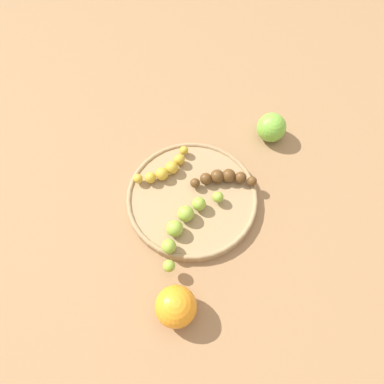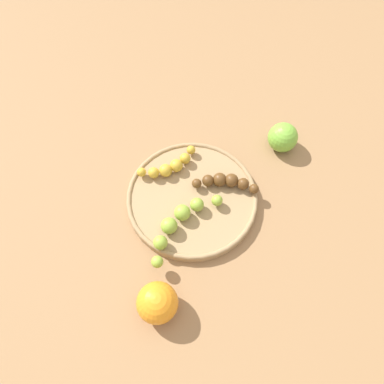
{
  "view_description": "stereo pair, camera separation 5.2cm",
  "coord_description": "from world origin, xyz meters",
  "px_view_note": "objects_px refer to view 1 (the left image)",
  "views": [
    {
      "loc": [
        0.32,
        -0.17,
        0.7
      ],
      "look_at": [
        0.0,
        0.0,
        0.04
      ],
      "focal_mm": 34.12,
      "sensor_mm": 36.0,
      "label": 1
    },
    {
      "loc": [
        0.34,
        -0.12,
        0.7
      ],
      "look_at": [
        0.0,
        0.0,
        0.04
      ],
      "focal_mm": 34.12,
      "sensor_mm": 36.0,
      "label": 2
    }
  ],
  "objects_px": {
    "fruit_bowl": "(192,198)",
    "orange_fruit": "(176,306)",
    "apple_green": "(271,127)",
    "banana_overripe": "(223,178)",
    "banana_green": "(184,223)",
    "banana_spotted": "(165,169)"
  },
  "relations": [
    {
      "from": "orange_fruit",
      "to": "fruit_bowl",
      "type": "bearing_deg",
      "value": 144.77
    },
    {
      "from": "banana_overripe",
      "to": "orange_fruit",
      "type": "distance_m",
      "value": 0.28
    },
    {
      "from": "apple_green",
      "to": "banana_overripe",
      "type": "bearing_deg",
      "value": -69.03
    },
    {
      "from": "fruit_bowl",
      "to": "banana_spotted",
      "type": "xyz_separation_m",
      "value": [
        -0.08,
        -0.02,
        0.02
      ]
    },
    {
      "from": "banana_overripe",
      "to": "orange_fruit",
      "type": "height_order",
      "value": "orange_fruit"
    },
    {
      "from": "banana_green",
      "to": "fruit_bowl",
      "type": "bearing_deg",
      "value": -68.62
    },
    {
      "from": "fruit_bowl",
      "to": "banana_green",
      "type": "xyz_separation_m",
      "value": [
        0.05,
        -0.05,
        0.02
      ]
    },
    {
      "from": "banana_green",
      "to": "apple_green",
      "type": "bearing_deg",
      "value": -95.72
    },
    {
      "from": "banana_green",
      "to": "banana_spotted",
      "type": "xyz_separation_m",
      "value": [
        -0.13,
        0.02,
        -0.0
      ]
    },
    {
      "from": "fruit_bowl",
      "to": "orange_fruit",
      "type": "height_order",
      "value": "orange_fruit"
    },
    {
      "from": "fruit_bowl",
      "to": "apple_green",
      "type": "bearing_deg",
      "value": 104.98
    },
    {
      "from": "orange_fruit",
      "to": "banana_green",
      "type": "bearing_deg",
      "value": 147.09
    },
    {
      "from": "fruit_bowl",
      "to": "banana_overripe",
      "type": "height_order",
      "value": "banana_overripe"
    },
    {
      "from": "banana_overripe",
      "to": "banana_spotted",
      "type": "height_order",
      "value": "banana_overripe"
    },
    {
      "from": "fruit_bowl",
      "to": "orange_fruit",
      "type": "bearing_deg",
      "value": -35.23
    },
    {
      "from": "banana_spotted",
      "to": "orange_fruit",
      "type": "xyz_separation_m",
      "value": [
        0.27,
        -0.11,
        0.0
      ]
    },
    {
      "from": "banana_green",
      "to": "orange_fruit",
      "type": "bearing_deg",
      "value": 118.91
    },
    {
      "from": "banana_green",
      "to": "banana_overripe",
      "type": "relative_size",
      "value": 1.37
    },
    {
      "from": "banana_spotted",
      "to": "banana_green",
      "type": "bearing_deg",
      "value": -18.91
    },
    {
      "from": "banana_spotted",
      "to": "fruit_bowl",
      "type": "bearing_deg",
      "value": 7.09
    },
    {
      "from": "fruit_bowl",
      "to": "apple_green",
      "type": "height_order",
      "value": "apple_green"
    },
    {
      "from": "banana_spotted",
      "to": "orange_fruit",
      "type": "bearing_deg",
      "value": -31.28
    }
  ]
}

